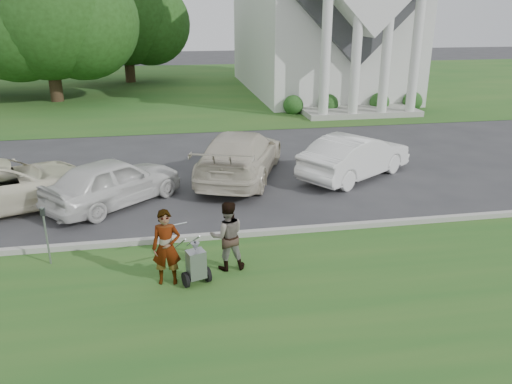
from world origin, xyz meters
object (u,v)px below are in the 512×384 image
object	(u,v)px
tree_left	(46,14)
striping_cart	(196,265)
person_left	(166,248)
car_d	(355,156)
car_b	(113,182)
parking_meter_near	(45,229)
tree_back	(125,18)
church	(320,0)
car_c	(240,155)
car_a	(5,185)
person_right	(227,236)

from	to	relation	value
tree_left	striping_cart	world-z (taller)	tree_left
striping_cart	person_left	xyz separation A→B (m)	(-0.58, 0.14, 0.37)
car_d	car_b	bearing A→B (deg)	65.01
parking_meter_near	car_b	xyz separation A→B (m)	(1.13, 3.52, -0.16)
tree_back	car_b	xyz separation A→B (m)	(1.05, -26.58, -4.02)
tree_left	tree_back	bearing A→B (deg)	63.43
tree_left	tree_back	xyz separation A→B (m)	(4.00, 8.00, -0.38)
parking_meter_near	car_d	xyz separation A→B (m)	(8.96, 4.73, -0.14)
church	tree_back	bearing A→B (deg)	152.15
person_left	church	bearing A→B (deg)	73.29
church	car_c	xyz separation A→B (m)	(-7.98, -17.84, -5.14)
tree_left	striping_cart	bearing A→B (deg)	-73.19
person_left	car_a	xyz separation A→B (m)	(-4.48, 5.04, -0.11)
tree_left	car_a	size ratio (longest dim) A/B	2.10
tree_back	striping_cart	world-z (taller)	tree_back
tree_left	person_left	world-z (taller)	tree_left
tree_left	car_b	world-z (taller)	tree_left
car_b	car_c	distance (m)	4.40
tree_back	person_right	distance (m)	31.48
car_a	car_d	xyz separation A→B (m)	(10.83, 0.99, 0.03)
car_d	tree_back	bearing A→B (deg)	-14.49
parking_meter_near	car_c	distance (m)	7.42
tree_left	church	bearing A→B (deg)	3.79
church	person_left	bearing A→B (deg)	-113.14
tree_left	tree_back	distance (m)	8.95
tree_back	person_left	bearing A→B (deg)	-85.39
car_c	tree_back	bearing A→B (deg)	-58.11
person_left	car_d	size ratio (longest dim) A/B	0.36
car_b	church	bearing A→B (deg)	-72.30
car_a	person_right	bearing A→B (deg)	-149.34
person_left	car_d	xyz separation A→B (m)	(6.35, 6.03, -0.08)
church	car_d	world-z (taller)	church
car_a	car_d	bearing A→B (deg)	-105.38
parking_meter_near	car_d	bearing A→B (deg)	27.85
car_b	car_c	size ratio (longest dim) A/B	0.76
tree_back	striping_cart	distance (m)	31.97
person_right	car_c	xyz separation A→B (m)	(1.20, 6.28, 0.01)
parking_meter_near	car_b	size ratio (longest dim) A/B	0.33
tree_left	parking_meter_near	distance (m)	22.84
striping_cart	car_b	distance (m)	5.37
tree_left	car_a	bearing A→B (deg)	-83.63
tree_left	car_b	xyz separation A→B (m)	(5.05, -18.58, -4.40)
car_b	car_d	bearing A→B (deg)	-122.23
car_b	car_c	xyz separation A→B (m)	(3.99, 1.86, 0.09)
church	tree_back	xyz separation A→B (m)	(-13.01, 6.87, -1.21)
church	car_b	distance (m)	23.64
person_left	parking_meter_near	world-z (taller)	person_left
striping_cart	car_d	world-z (taller)	car_d
person_right	tree_back	bearing A→B (deg)	-85.15
tree_left	car_c	distance (m)	19.49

